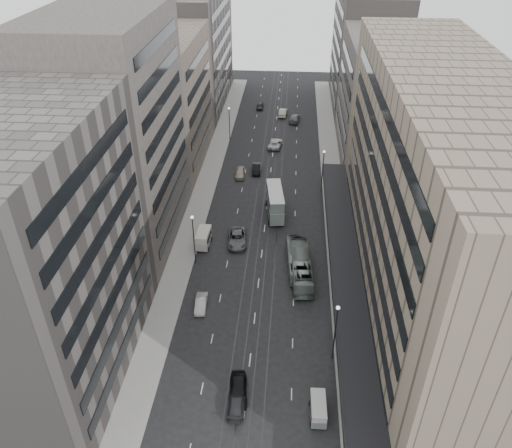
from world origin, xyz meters
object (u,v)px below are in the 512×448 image
(double_decker, at_px, (275,202))
(sedan_1, at_px, (201,304))
(bus_near, at_px, (301,267))
(bus_far, at_px, (296,259))
(panel_van, at_px, (203,238))
(vw_microbus, at_px, (318,408))
(sedan_2, at_px, (237,238))
(pedestrian, at_px, (350,416))
(sedan_0, at_px, (238,389))

(double_decker, distance_m, sedan_1, 25.53)
(bus_near, bearing_deg, bus_far, -73.62)
(bus_far, height_order, panel_van, bus_far)
(bus_far, bearing_deg, vw_microbus, 91.31)
(bus_near, distance_m, sedan_2, 12.46)
(bus_near, xyz_separation_m, pedestrian, (5.14, -23.86, -0.46))
(double_decker, xyz_separation_m, sedan_0, (-2.35, -37.34, -1.72))
(double_decker, bearing_deg, pedestrian, -83.93)
(double_decker, bearing_deg, bus_near, -82.10)
(bus_near, relative_size, sedan_2, 1.89)
(vw_microbus, xyz_separation_m, sedan_2, (-11.85, 30.53, -0.29))
(sedan_0, bearing_deg, bus_far, 69.51)
(panel_van, relative_size, sedan_2, 0.70)
(pedestrian, bearing_deg, panel_van, -58.99)
(sedan_1, height_order, pedestrian, pedestrian)
(bus_far, distance_m, pedestrian, 26.51)
(sedan_2, bearing_deg, bus_near, -41.99)
(bus_far, distance_m, sedan_2, 10.73)
(sedan_1, bearing_deg, sedan_0, -68.01)
(sedan_1, xyz_separation_m, pedestrian, (18.33, -16.16, 0.46))
(bus_far, height_order, sedan_1, bus_far)
(sedan_2, xyz_separation_m, pedestrian, (15.13, -31.28, 0.29))
(panel_van, bearing_deg, sedan_0, -71.53)
(vw_microbus, bearing_deg, bus_far, 94.51)
(bus_near, height_order, vw_microbus, bus_near)
(bus_near, bearing_deg, pedestrian, 98.06)
(vw_microbus, distance_m, sedan_0, 8.87)
(vw_microbus, height_order, pedestrian, pedestrian)
(sedan_2, bearing_deg, panel_van, -173.04)
(pedestrian, bearing_deg, double_decker, -79.47)
(sedan_0, relative_size, sedan_1, 1.18)
(vw_microbus, bearing_deg, panel_van, 118.59)
(bus_far, bearing_deg, pedestrian, 98.21)
(bus_far, bearing_deg, bus_near, 105.86)
(sedan_1, bearing_deg, pedestrian, -44.93)
(bus_far, bearing_deg, sedan_0, 70.76)
(bus_far, relative_size, sedan_1, 2.41)
(double_decker, xyz_separation_m, sedan_1, (-8.77, -23.90, -1.86))
(bus_far, xyz_separation_m, sedan_0, (-6.03, -23.12, -0.56))
(bus_near, relative_size, sedan_1, 2.80)
(bus_far, height_order, double_decker, double_decker)
(bus_far, xyz_separation_m, pedestrian, (5.88, -25.84, -0.24))
(bus_near, distance_m, sedan_0, 22.20)
(bus_near, xyz_separation_m, sedan_1, (-13.19, -7.70, -0.93))
(double_decker, distance_m, vw_microbus, 39.84)
(sedan_2, distance_m, pedestrian, 34.74)
(double_decker, xyz_separation_m, panel_van, (-10.70, -9.91, -1.07))
(sedan_0, height_order, sedan_2, sedan_2)
(double_decker, height_order, panel_van, double_decker)
(bus_far, height_order, sedan_2, bus_far)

